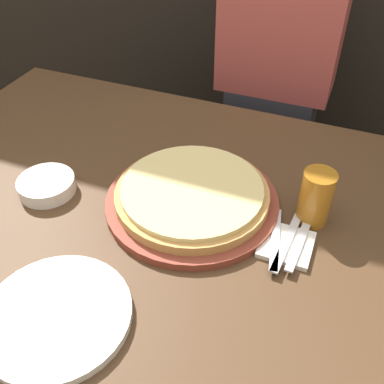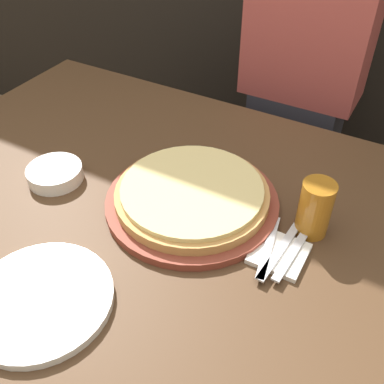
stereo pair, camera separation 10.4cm
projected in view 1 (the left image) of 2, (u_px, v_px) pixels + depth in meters
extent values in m
plane|color=#756047|center=(168.00, 364.00, 1.54)|extent=(12.00, 12.00, 0.00)
cube|color=#4C331E|center=(164.00, 300.00, 1.30)|extent=(1.47, 1.04, 0.73)
cylinder|color=brown|center=(192.00, 202.00, 1.06)|extent=(0.41, 0.41, 0.02)
cylinder|color=tan|center=(192.00, 195.00, 1.05)|extent=(0.36, 0.36, 0.02)
cylinder|color=#EAD184|center=(192.00, 189.00, 1.04)|extent=(0.33, 0.33, 0.01)
cylinder|color=#B7701E|center=(316.00, 198.00, 0.99)|extent=(0.07, 0.07, 0.13)
cylinder|color=white|center=(320.00, 177.00, 0.95)|extent=(0.07, 0.07, 0.02)
cylinder|color=white|center=(57.00, 316.00, 0.82)|extent=(0.28, 0.28, 0.02)
cylinder|color=white|center=(47.00, 185.00, 1.09)|extent=(0.14, 0.14, 0.04)
cube|color=white|center=(286.00, 245.00, 0.96)|extent=(0.11, 0.11, 0.01)
cube|color=silver|center=(275.00, 239.00, 0.96)|extent=(0.05, 0.19, 0.00)
cube|color=silver|center=(287.00, 242.00, 0.96)|extent=(0.03, 0.19, 0.00)
cube|color=silver|center=(299.00, 245.00, 0.95)|extent=(0.03, 0.16, 0.00)
cube|color=#33333D|center=(264.00, 167.00, 1.79)|extent=(0.30, 0.20, 0.71)
cube|color=#B74C47|center=(282.00, 26.00, 1.43)|extent=(0.38, 0.20, 0.42)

